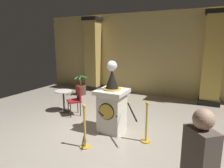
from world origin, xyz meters
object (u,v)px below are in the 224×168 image
object	(u,v)px
pedestal_clock	(112,105)
potted_palm_left	(81,88)
stanchion_near	(85,133)
cafe_chair_red	(76,98)
cafe_table	(64,98)
stanchion_far	(146,128)

from	to	relation	value
pedestal_clock	potted_palm_left	size ratio (longest dim) A/B	1.95
pedestal_clock	stanchion_near	world-z (taller)	pedestal_clock
stanchion_near	potted_palm_left	world-z (taller)	stanchion_near
cafe_chair_red	potted_palm_left	bearing A→B (deg)	122.17
stanchion_near	pedestal_clock	bearing A→B (deg)	81.34
cafe_table	cafe_chair_red	xyz separation A→B (m)	(0.60, -0.09, 0.11)
stanchion_far	potted_palm_left	size ratio (longest dim) A/B	1.04
potted_palm_left	cafe_table	world-z (taller)	potted_palm_left
stanchion_far	cafe_chair_red	distance (m)	2.70
stanchion_near	stanchion_far	bearing A→B (deg)	37.16
stanchion_far	cafe_table	size ratio (longest dim) A/B	1.38
pedestal_clock	stanchion_far	distance (m)	1.08
stanchion_near	cafe_chair_red	size ratio (longest dim) A/B	1.08
stanchion_near	cafe_chair_red	xyz separation A→B (m)	(-1.43, 1.62, 0.21)
stanchion_far	potted_palm_left	distance (m)	4.93
cafe_table	cafe_chair_red	world-z (taller)	cafe_chair_red
pedestal_clock	stanchion_far	size ratio (longest dim) A/B	1.88
stanchion_far	cafe_chair_red	xyz separation A→B (m)	(-2.59, 0.74, 0.22)
pedestal_clock	stanchion_near	distance (m)	1.12
pedestal_clock	cafe_chair_red	distance (m)	1.69
pedestal_clock	potted_palm_left	xyz separation A→B (m)	(-2.97, 2.77, -0.42)
stanchion_near	cafe_chair_red	world-z (taller)	stanchion_near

